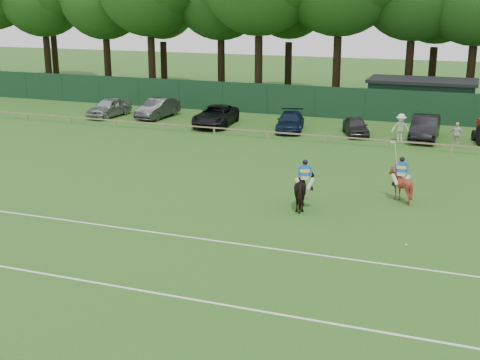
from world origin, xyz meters
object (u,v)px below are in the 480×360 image
at_px(spectator_left, 401,128).
at_px(horse_dark, 304,190).
at_px(suv_black, 216,116).
at_px(spectator_mid, 456,134).
at_px(sedan_navy, 290,122).
at_px(sedan_silver, 109,107).
at_px(sedan_grey, 158,108).
at_px(polo_ball, 406,245).
at_px(horse_chestnut, 400,185).
at_px(hatch_grey, 356,126).
at_px(estate_black, 425,128).
at_px(utility_shed, 421,98).

bearing_deg(spectator_left, horse_dark, -112.41).
distance_m(suv_black, spectator_mid, 17.27).
distance_m(suv_black, sedan_navy, 5.78).
relative_size(horse_dark, sedan_silver, 0.47).
distance_m(sedan_grey, polo_ball, 30.36).
bearing_deg(spectator_mid, horse_chestnut, -92.66).
bearing_deg(spectator_left, sedan_grey, 159.75).
height_order(hatch_grey, spectator_mid, spectator_mid).
bearing_deg(sedan_navy, estate_black, -9.51).
distance_m(spectator_mid, utility_shed, 10.66).
height_order(horse_dark, spectator_left, spectator_left).
bearing_deg(horse_dark, utility_shed, -112.49).
xyz_separation_m(horse_chestnut, sedan_grey, (-20.79, 15.37, -0.01)).
distance_m(sedan_silver, suv_black, 9.51).
distance_m(suv_black, polo_ball, 25.62).
bearing_deg(horse_chestnut, suv_black, -43.80).
bearing_deg(spectator_mid, horse_dark, -104.74).
height_order(sedan_grey, polo_ball, sedan_grey).
relative_size(sedan_silver, sedan_navy, 0.97).
relative_size(hatch_grey, estate_black, 0.76).
height_order(sedan_navy, estate_black, estate_black).
relative_size(sedan_silver, sedan_grey, 0.95).
relative_size(horse_chestnut, sedan_silver, 0.35).
distance_m(sedan_silver, polo_ball, 32.77).
height_order(estate_black, polo_ball, estate_black).
relative_size(horse_dark, suv_black, 0.38).
distance_m(sedan_grey, spectator_mid, 22.91).
bearing_deg(hatch_grey, spectator_mid, -30.97).
bearing_deg(utility_shed, hatch_grey, -112.01).
bearing_deg(horse_dark, sedan_grey, -63.32).
distance_m(horse_dark, spectator_left, 16.08).
bearing_deg(spectator_left, utility_shed, 73.81).
relative_size(suv_black, spectator_left, 2.89).
bearing_deg(horse_dark, estate_black, -118.92).
relative_size(spectator_left, polo_ball, 20.84).
distance_m(horse_dark, spectator_mid, 16.75).
relative_size(spectator_mid, polo_ball, 17.72).
relative_size(sedan_silver, estate_black, 0.90).
xyz_separation_m(horse_dark, estate_black, (3.87, 17.21, -0.07)).
bearing_deg(horse_chestnut, polo_ball, 98.27).
bearing_deg(sedan_navy, sedan_silver, 167.16).
relative_size(spectator_mid, utility_shed, 0.19).
distance_m(horse_chestnut, sedan_grey, 25.85).
xyz_separation_m(sedan_navy, utility_shed, (8.32, 8.93, 0.88)).
distance_m(hatch_grey, spectator_mid, 6.86).
relative_size(suv_black, estate_black, 1.10).
height_order(horse_dark, polo_ball, horse_dark).
bearing_deg(spectator_left, suv_black, 162.68).
bearing_deg(sedan_navy, horse_chestnut, -67.81).
bearing_deg(suv_black, sedan_navy, -4.26).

